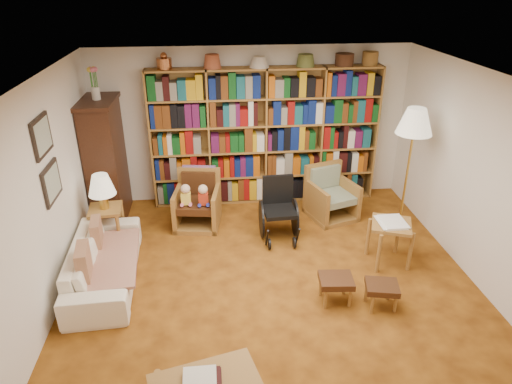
{
  "coord_description": "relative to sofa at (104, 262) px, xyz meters",
  "views": [
    {
      "loc": [
        -0.69,
        -4.58,
        3.48
      ],
      "look_at": [
        -0.14,
        0.6,
        0.97
      ],
      "focal_mm": 32.0,
      "sensor_mm": 36.0,
      "label": 1
    }
  ],
  "objects": [
    {
      "name": "curio_cabinet",
      "position": [
        -0.2,
        1.73,
        0.68
      ],
      "size": [
        0.5,
        0.95,
        2.4
      ],
      "color": "#381E0F",
      "rests_on": "floor"
    },
    {
      "name": "cushion_right",
      "position": [
        -0.13,
        -0.35,
        0.18
      ],
      "size": [
        0.18,
        0.42,
        0.41
      ],
      "primitive_type": "cube",
      "rotation": [
        0.0,
        0.0,
        0.14
      ],
      "color": "maroon",
      "rests_on": "sofa"
    },
    {
      "name": "table_lamp",
      "position": [
        -0.1,
        0.82,
        0.66
      ],
      "size": [
        0.36,
        0.36,
        0.49
      ],
      "color": "gold",
      "rests_on": "side_table_lamp"
    },
    {
      "name": "floor",
      "position": [
        2.05,
        -0.27,
        -0.27
      ],
      "size": [
        5.0,
        5.0,
        0.0
      ],
      "primitive_type": "plane",
      "color": "#A05E18",
      "rests_on": "ground"
    },
    {
      "name": "wheelchair",
      "position": [
        2.3,
        0.85,
        0.14
      ],
      "size": [
        0.52,
        0.72,
        0.9
      ],
      "color": "black",
      "rests_on": "floor"
    },
    {
      "name": "wall_back",
      "position": [
        2.05,
        2.23,
        0.98
      ],
      "size": [
        5.0,
        0.0,
        5.0
      ],
      "primitive_type": "plane",
      "rotation": [
        1.57,
        0.0,
        0.0
      ],
      "color": "white",
      "rests_on": "floor"
    },
    {
      "name": "side_table_lamp",
      "position": [
        -0.1,
        0.82,
        0.17
      ],
      "size": [
        0.47,
        0.47,
        0.59
      ],
      "color": "olive",
      "rests_on": "floor"
    },
    {
      "name": "armchair_leather",
      "position": [
        1.13,
        1.36,
        0.07
      ],
      "size": [
        0.75,
        0.78,
        0.83
      ],
      "color": "olive",
      "rests_on": "floor"
    },
    {
      "name": "wall_right",
      "position": [
        4.55,
        -0.27,
        0.98
      ],
      "size": [
        0.0,
        5.0,
        5.0
      ],
      "primitive_type": "plane",
      "rotation": [
        1.57,
        0.0,
        -1.57
      ],
      "color": "white",
      "rests_on": "floor"
    },
    {
      "name": "ceiling",
      "position": [
        2.05,
        -0.27,
        2.23
      ],
      "size": [
        5.0,
        5.0,
        0.0
      ],
      "primitive_type": "plane",
      "rotation": [
        3.14,
        0.0,
        0.0
      ],
      "color": "silver",
      "rests_on": "wall_back"
    },
    {
      "name": "floor_lamp",
      "position": [
        4.12,
        0.83,
        1.33
      ],
      "size": [
        0.49,
        0.49,
        1.86
      ],
      "color": "gold",
      "rests_on": "floor"
    },
    {
      "name": "bookshelf",
      "position": [
        2.25,
        2.06,
        0.9
      ],
      "size": [
        3.6,
        0.3,
        2.42
      ],
      "color": "olive",
      "rests_on": "floor"
    },
    {
      "name": "wall_front",
      "position": [
        2.05,
        -2.77,
        0.98
      ],
      "size": [
        5.0,
        0.0,
        5.0
      ],
      "primitive_type": "plane",
      "rotation": [
        -1.57,
        0.0,
        0.0
      ],
      "color": "white",
      "rests_on": "floor"
    },
    {
      "name": "armchair_sage",
      "position": [
        3.2,
        1.39,
        0.04
      ],
      "size": [
        0.85,
        0.86,
        0.81
      ],
      "color": "olive",
      "rests_on": "floor"
    },
    {
      "name": "coffee_table",
      "position": [
        1.22,
        -2.05,
        0.06
      ],
      "size": [
        1.0,
        0.66,
        0.44
      ],
      "color": "olive",
      "rests_on": "floor"
    },
    {
      "name": "wall_left",
      "position": [
        -0.45,
        -0.27,
        0.98
      ],
      "size": [
        0.0,
        5.0,
        5.0
      ],
      "primitive_type": "plane",
      "rotation": [
        1.57,
        0.0,
        1.57
      ],
      "color": "white",
      "rests_on": "floor"
    },
    {
      "name": "footstool_b",
      "position": [
        3.23,
        -0.85,
        -0.02
      ],
      "size": [
        0.42,
        0.38,
        0.31
      ],
      "color": "#442912",
      "rests_on": "floor"
    },
    {
      "name": "footstool_a",
      "position": [
        2.73,
        -0.7,
        -0.0
      ],
      "size": [
        0.41,
        0.36,
        0.33
      ],
      "color": "#442912",
      "rests_on": "floor"
    },
    {
      "name": "sofa_throw",
      "position": [
        0.05,
        0.0,
        0.03
      ],
      "size": [
        0.82,
        1.38,
        0.04
      ],
      "primitive_type": "cube",
      "rotation": [
        0.0,
        0.0,
        0.09
      ],
      "color": "beige",
      "rests_on": "sofa"
    },
    {
      "name": "cushion_left",
      "position": [
        -0.13,
        0.35,
        0.18
      ],
      "size": [
        0.16,
        0.38,
        0.36
      ],
      "primitive_type": "cube",
      "rotation": [
        0.0,
        0.0,
        0.13
      ],
      "color": "maroon",
      "rests_on": "sofa"
    },
    {
      "name": "side_table_papers",
      "position": [
        3.63,
        0.01,
        0.22
      ],
      "size": [
        0.63,
        0.63,
        0.62
      ],
      "color": "olive",
      "rests_on": "floor"
    },
    {
      "name": "framed_pictures",
      "position": [
        -0.43,
        0.03,
        1.35
      ],
      "size": [
        0.03,
        0.52,
        0.97
      ],
      "color": "black",
      "rests_on": "wall_left"
    },
    {
      "name": "sofa",
      "position": [
        0.0,
        0.0,
        0.0
      ],
      "size": [
        1.88,
        0.8,
        0.54
      ],
      "primitive_type": "imported",
      "rotation": [
        0.0,
        0.0,
        1.61
      ],
      "color": "white",
      "rests_on": "floor"
    }
  ]
}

